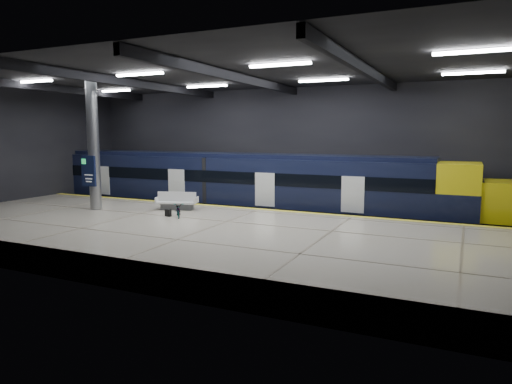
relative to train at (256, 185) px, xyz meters
The scene contains 10 objects.
ground 6.06m from the train, 74.46° to the right, with size 30.00×30.00×0.00m, color black.
room_shell 6.78m from the train, 74.47° to the right, with size 30.10×16.10×8.05m.
platform 8.28m from the train, 79.18° to the right, with size 30.00×11.00×1.10m, color beige.
safety_strip 3.28m from the train, 60.90° to the right, with size 30.00×0.40×0.01m, color yellow.
rails 2.50m from the train, ahead, with size 30.00×1.52×0.16m.
train is the anchor object (origin of this frame).
bench 5.37m from the train, 117.56° to the right, with size 2.33×1.49×0.96m.
bicycle 6.71m from the train, 99.58° to the right, with size 0.48×1.37×0.72m, color #99999E.
pannier_bag 6.85m from the train, 104.57° to the right, with size 0.30×0.18×0.35m, color black.
info_column 9.50m from the train, 134.77° to the right, with size 0.90×0.78×6.90m.
Camera 1 is at (10.02, -19.32, 5.17)m, focal length 32.00 mm.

